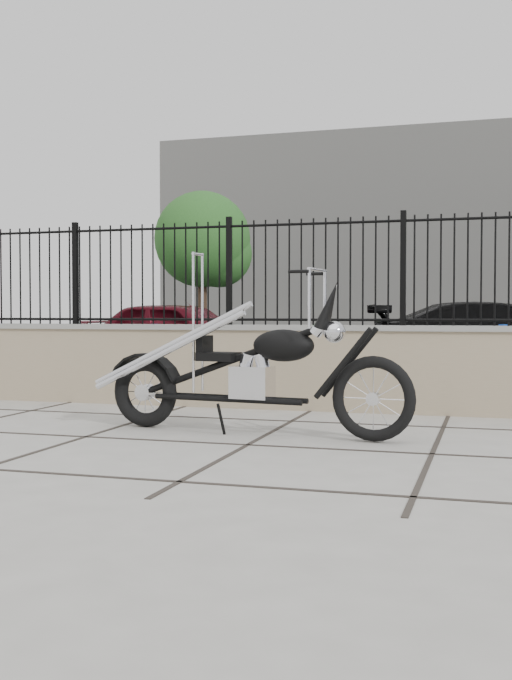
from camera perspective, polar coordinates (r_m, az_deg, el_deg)
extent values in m
plane|color=#99968E|center=(6.65, -0.60, -7.55)|extent=(90.00, 90.00, 0.00)
plane|color=black|center=(18.90, 10.70, -1.38)|extent=(30.00, 30.00, 0.00)
cube|color=gray|center=(9.00, 4.12, -1.98)|extent=(14.00, 0.36, 0.96)
cube|color=black|center=(8.99, 4.13, 4.90)|extent=(14.00, 0.08, 1.20)
cube|color=beige|center=(32.95, 13.28, 6.99)|extent=(22.00, 6.00, 8.00)
imported|color=#4F0B15|center=(14.62, -5.36, 0.29)|extent=(4.12, 2.18, 1.34)
imported|color=black|center=(14.33, 17.01, 0.07)|extent=(4.72, 2.76, 1.29)
cylinder|color=blue|center=(11.66, -7.29, -1.15)|extent=(0.12, 0.12, 0.93)
cylinder|color=#0E2FD8|center=(10.94, 17.27, -1.40)|extent=(0.13, 0.13, 0.95)
cylinder|color=#382619|center=(24.25, -3.86, 2.62)|extent=(0.27, 0.27, 2.74)
sphere|color=#255C22|center=(24.37, -3.87, 7.56)|extent=(2.92, 2.92, 2.92)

